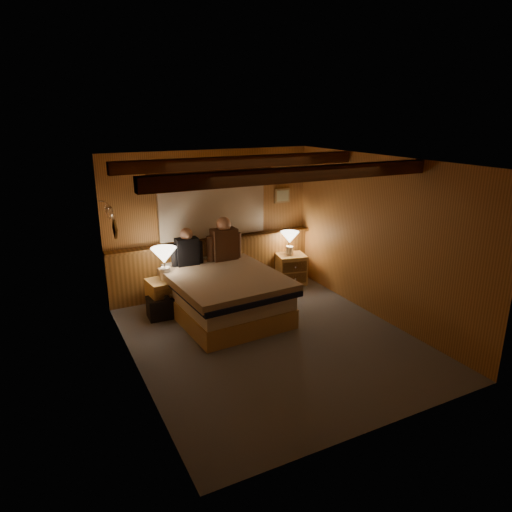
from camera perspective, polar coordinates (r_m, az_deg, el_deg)
floor at (r=6.34m, az=1.88°, el=-10.35°), size 4.20×4.20×0.00m
ceiling at (r=5.64m, az=2.13°, el=11.77°), size 4.20×4.20×0.00m
wall_back at (r=7.72m, az=-5.55°, el=4.20°), size 3.60×0.00×3.60m
wall_left at (r=5.30m, az=-15.35°, el=-2.58°), size 0.00×4.20×4.20m
wall_right at (r=6.90m, az=15.22°, el=2.07°), size 0.00×4.20×4.20m
wall_front at (r=4.29m, az=15.76°, el=-7.44°), size 3.60×0.00×3.60m
wainscot at (r=7.86m, az=-5.22°, el=-0.97°), size 3.60×0.23×0.94m
curtain_window at (r=7.59m, az=-5.42°, el=6.46°), size 2.18×0.09×1.11m
ceiling_beams at (r=5.78m, az=1.39°, el=11.01°), size 3.60×1.65×0.16m
coat_rail at (r=6.69m, az=-17.85°, el=5.49°), size 0.05×0.55×0.24m
framed_print at (r=8.21m, az=3.31°, el=7.53°), size 0.30×0.04×0.25m
bed at (r=6.92m, az=-4.02°, el=-4.77°), size 1.64×2.05×0.67m
nightstand_left at (r=7.16m, az=-11.27°, el=-4.97°), size 0.53×0.49×0.54m
nightstand_right at (r=8.26m, az=4.38°, el=-1.62°), size 0.57×0.53×0.54m
lamp_left at (r=6.95m, az=-11.42°, el=-0.19°), size 0.38×0.38×0.50m
lamp_right at (r=8.07m, az=4.23°, el=2.17°), size 0.33×0.33×0.43m
person_left at (r=7.22m, az=-8.63°, el=0.78°), size 0.51×0.21×0.62m
person_right at (r=7.41m, az=-4.02°, el=1.76°), size 0.60×0.24×0.73m
duffel_bag at (r=7.06m, az=-11.22°, el=-6.17°), size 0.55×0.35×0.39m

